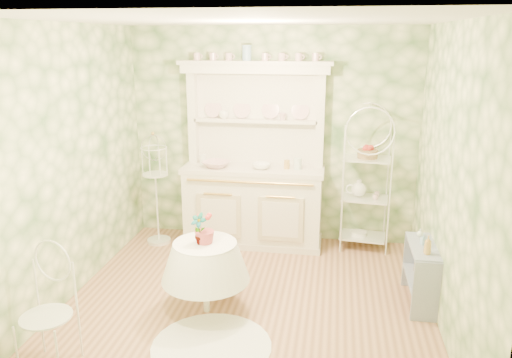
# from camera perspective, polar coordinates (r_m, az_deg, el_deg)

# --- Properties ---
(floor) EXTENTS (3.60, 3.60, 0.00)m
(floor) POSITION_cam_1_polar(r_m,az_deg,el_deg) (5.13, -0.92, -13.99)
(floor) COLOR tan
(floor) RESTS_ON ground
(ceiling) EXTENTS (3.60, 3.60, 0.00)m
(ceiling) POSITION_cam_1_polar(r_m,az_deg,el_deg) (4.46, -1.08, 17.72)
(ceiling) COLOR white
(ceiling) RESTS_ON floor
(wall_left) EXTENTS (3.60, 3.60, 0.00)m
(wall_left) POSITION_cam_1_polar(r_m,az_deg,el_deg) (5.23, -20.80, 1.49)
(wall_left) COLOR #F1F1BD
(wall_left) RESTS_ON floor
(wall_right) EXTENTS (3.60, 3.60, 0.00)m
(wall_right) POSITION_cam_1_polar(r_m,az_deg,el_deg) (4.66, 21.38, -0.26)
(wall_right) COLOR #F1F1BD
(wall_right) RESTS_ON floor
(wall_back) EXTENTS (3.60, 3.60, 0.00)m
(wall_back) POSITION_cam_1_polar(r_m,az_deg,el_deg) (6.35, 1.88, 4.91)
(wall_back) COLOR #F1F1BD
(wall_back) RESTS_ON floor
(wall_front) EXTENTS (3.60, 3.60, 0.00)m
(wall_front) POSITION_cam_1_polar(r_m,az_deg,el_deg) (2.96, -7.22, -8.31)
(wall_front) COLOR #F1F1BD
(wall_front) RESTS_ON floor
(kitchen_dresser) EXTENTS (1.87, 0.61, 2.29)m
(kitchen_dresser) POSITION_cam_1_polar(r_m,az_deg,el_deg) (6.15, -0.32, 2.60)
(kitchen_dresser) COLOR white
(kitchen_dresser) RESTS_ON floor
(bakers_rack) EXTENTS (0.59, 0.45, 1.75)m
(bakers_rack) POSITION_cam_1_polar(r_m,az_deg,el_deg) (6.23, 12.45, -0.18)
(bakers_rack) COLOR white
(bakers_rack) RESTS_ON floor
(side_shelf) EXTENTS (0.25, 0.66, 0.56)m
(side_shelf) POSITION_cam_1_polar(r_m,az_deg,el_deg) (5.27, 18.27, -10.57)
(side_shelf) COLOR #8E98B0
(side_shelf) RESTS_ON floor
(round_table) EXTENTS (0.74, 0.74, 0.69)m
(round_table) POSITION_cam_1_polar(r_m,az_deg,el_deg) (4.86, -5.75, -11.26)
(round_table) COLOR white
(round_table) RESTS_ON floor
(cafe_chair) EXTENTS (0.41, 0.41, 0.77)m
(cafe_chair) POSITION_cam_1_polar(r_m,az_deg,el_deg) (4.40, -22.77, -15.02)
(cafe_chair) COLOR white
(cafe_chair) RESTS_ON floor
(birdcage_stand) EXTENTS (0.35, 0.35, 1.36)m
(birdcage_stand) POSITION_cam_1_polar(r_m,az_deg,el_deg) (6.41, -11.33, -1.46)
(birdcage_stand) COLOR white
(birdcage_stand) RESTS_ON floor
(floor_basket) EXTENTS (0.32, 0.32, 0.19)m
(floor_basket) POSITION_cam_1_polar(r_m,az_deg,el_deg) (5.34, -3.53, -11.55)
(floor_basket) COLOR #97774F
(floor_basket) RESTS_ON floor
(lace_rug) EXTENTS (1.04, 1.04, 0.01)m
(lace_rug) POSITION_cam_1_polar(r_m,az_deg,el_deg) (4.53, -5.11, -18.47)
(lace_rug) COLOR white
(lace_rug) RESTS_ON floor
(bowl_floral) EXTENTS (0.41, 0.41, 0.08)m
(bowl_floral) POSITION_cam_1_polar(r_m,az_deg,el_deg) (6.18, -4.57, 1.40)
(bowl_floral) COLOR white
(bowl_floral) RESTS_ON kitchen_dresser
(bowl_white) EXTENTS (0.23, 0.23, 0.07)m
(bowl_white) POSITION_cam_1_polar(r_m,az_deg,el_deg) (6.09, 0.60, 1.24)
(bowl_white) COLOR white
(bowl_white) RESTS_ON kitchen_dresser
(cup_left) EXTENTS (0.15, 0.15, 0.10)m
(cup_left) POSITION_cam_1_polar(r_m,az_deg,el_deg) (6.28, -3.68, 7.17)
(cup_left) COLOR white
(cup_left) RESTS_ON kitchen_dresser
(cup_right) EXTENTS (0.12, 0.12, 0.09)m
(cup_right) POSITION_cam_1_polar(r_m,az_deg,el_deg) (6.15, 3.04, 7.00)
(cup_right) COLOR white
(cup_right) RESTS_ON kitchen_dresser
(potted_geranium) EXTENTS (0.18, 0.15, 0.30)m
(potted_geranium) POSITION_cam_1_polar(r_m,az_deg,el_deg) (4.63, -6.53, -5.85)
(potted_geranium) COLOR #3F7238
(potted_geranium) RESTS_ON round_table
(bottle_amber) EXTENTS (0.09, 0.09, 0.18)m
(bottle_amber) POSITION_cam_1_polar(r_m,az_deg,el_deg) (4.93, 19.02, -7.39)
(bottle_amber) COLOR #BB9045
(bottle_amber) RESTS_ON side_shelf
(bottle_blue) EXTENTS (0.06, 0.06, 0.11)m
(bottle_blue) POSITION_cam_1_polar(r_m,az_deg,el_deg) (5.15, 18.58, -6.70)
(bottle_blue) COLOR #8AB2D0
(bottle_blue) RESTS_ON side_shelf
(bottle_glass) EXTENTS (0.07, 0.07, 0.09)m
(bottle_glass) POSITION_cam_1_polar(r_m,az_deg,el_deg) (5.33, 18.25, -5.95)
(bottle_glass) COLOR silver
(bottle_glass) RESTS_ON side_shelf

